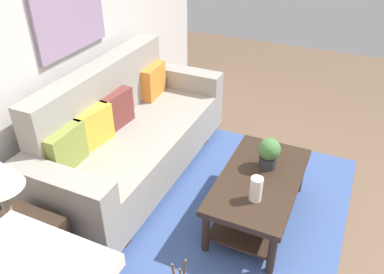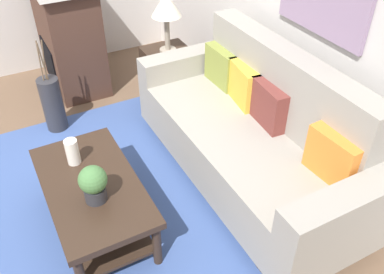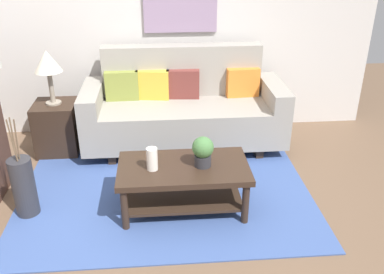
{
  "view_description": "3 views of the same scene",
  "coord_description": "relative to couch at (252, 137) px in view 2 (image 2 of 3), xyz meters",
  "views": [
    {
      "loc": [
        -2.24,
        -0.23,
        2.34
      ],
      "look_at": [
        0.09,
        0.83,
        0.69
      ],
      "focal_mm": 36.47,
      "sensor_mm": 36.0,
      "label": 1
    },
    {
      "loc": [
        2.24,
        -0.07,
        2.38
      ],
      "look_at": [
        0.12,
        1.06,
        0.51
      ],
      "focal_mm": 38.96,
      "sensor_mm": 36.0,
      "label": 2
    },
    {
      "loc": [
        -0.03,
        -2.77,
        2.19
      ],
      "look_at": [
        0.26,
        0.68,
        0.49
      ],
      "focal_mm": 39.24,
      "sensor_mm": 36.0,
      "label": 3
    }
  ],
  "objects": [
    {
      "name": "floor_vase_branch_c",
      "position": [
        -1.43,
        -1.22,
        0.28
      ],
      "size": [
        0.04,
        0.03,
        0.36
      ],
      "primitive_type": "cylinder",
      "rotation": [
        -0.05,
        -0.08,
        0.0
      ],
      "color": "brown",
      "rests_on": "floor_vase"
    },
    {
      "name": "floor_vase_branch_a",
      "position": [
        -1.4,
        -1.21,
        0.28
      ],
      "size": [
        0.04,
        0.03,
        0.36
      ],
      "primitive_type": "cylinder",
      "rotation": [
        0.06,
        0.07,
        0.0
      ],
      "color": "brown",
      "rests_on": "floor_vase"
    },
    {
      "name": "tabletop_vase",
      "position": [
        -0.34,
        -1.27,
        0.1
      ],
      "size": [
        0.09,
        0.09,
        0.19
      ],
      "primitive_type": "cylinder",
      "color": "white",
      "rests_on": "coffee_table"
    },
    {
      "name": "throw_pillow_orange",
      "position": [
        0.67,
        0.13,
        0.25
      ],
      "size": [
        0.37,
        0.14,
        0.32
      ],
      "primitive_type": "cube",
      "rotation": [
        0.0,
        0.0,
        0.07
      ],
      "color": "orange",
      "rests_on": "couch"
    },
    {
      "name": "throw_pillow_olive",
      "position": [
        -0.67,
        0.13,
        0.25
      ],
      "size": [
        0.36,
        0.13,
        0.32
      ],
      "primitive_type": "cube",
      "rotation": [
        0.0,
        0.0,
        0.02
      ],
      "color": "olive",
      "rests_on": "couch"
    },
    {
      "name": "fireplace",
      "position": [
        -2.17,
        -0.8,
        0.16
      ],
      "size": [
        1.02,
        0.58,
        1.16
      ],
      "color": "#472D23",
      "rests_on": "ground_plane"
    },
    {
      "name": "ground_plane",
      "position": [
        -0.24,
        -1.51,
        -0.43
      ],
      "size": [
        8.98,
        8.98,
        0.0
      ],
      "primitive_type": "plane",
      "color": "brown"
    },
    {
      "name": "couch",
      "position": [
        0.0,
        0.0,
        0.0
      ],
      "size": [
        2.16,
        0.84,
        1.08
      ],
      "color": "gray",
      "rests_on": "ground_plane"
    },
    {
      "name": "floor_vase",
      "position": [
        -1.42,
        -1.21,
        -0.16
      ],
      "size": [
        0.19,
        0.19,
        0.53
      ],
      "primitive_type": "cylinder",
      "color": "#2D2D33",
      "rests_on": "ground_plane"
    },
    {
      "name": "throw_pillow_mustard",
      "position": [
        -0.33,
        0.13,
        0.25
      ],
      "size": [
        0.37,
        0.17,
        0.32
      ],
      "primitive_type": "cube",
      "rotation": [
        0.0,
        0.0,
        -0.14
      ],
      "color": "gold",
      "rests_on": "couch"
    },
    {
      "name": "throw_pillow_maroon",
      "position": [
        -0.0,
        0.13,
        0.25
      ],
      "size": [
        0.37,
        0.15,
        0.32
      ],
      "primitive_type": "cube",
      "rotation": [
        0.0,
        0.0,
        -0.08
      ],
      "color": "brown",
      "rests_on": "couch"
    },
    {
      "name": "floor_vase_branch_b",
      "position": [
        -1.43,
        -1.19,
        0.28
      ],
      "size": [
        0.02,
        0.05,
        0.36
      ],
      "primitive_type": "cylinder",
      "rotation": [
        -0.1,
        -0.02,
        0.0
      ],
      "color": "brown",
      "rests_on": "floor_vase"
    },
    {
      "name": "area_rug",
      "position": [
        -0.24,
        -1.01,
        -0.42
      ],
      "size": [
        2.66,
        1.85,
        0.01
      ],
      "primitive_type": "cube",
      "color": "#3D5693",
      "rests_on": "ground_plane"
    },
    {
      "name": "coffee_table",
      "position": [
        -0.09,
        -1.24,
        -0.12
      ],
      "size": [
        1.1,
        0.6,
        0.43
      ],
      "color": "#332319",
      "rests_on": "ground_plane"
    },
    {
      "name": "table_lamp",
      "position": [
        -1.38,
        -0.05,
        0.56
      ],
      "size": [
        0.28,
        0.28,
        0.57
      ],
      "color": "gray",
      "rests_on": "side_table"
    },
    {
      "name": "potted_plant_tabletop",
      "position": [
        0.08,
        -1.25,
        0.14
      ],
      "size": [
        0.18,
        0.18,
        0.26
      ],
      "color": "#2D2D33",
      "rests_on": "coffee_table"
    },
    {
      "name": "side_table",
      "position": [
        -1.38,
        -0.05,
        -0.15
      ],
      "size": [
        0.44,
        0.44,
        0.56
      ],
      "primitive_type": "cube",
      "color": "#332319",
      "rests_on": "ground_plane"
    }
  ]
}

